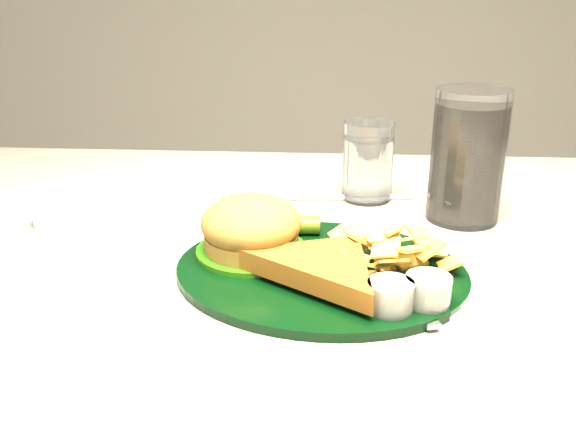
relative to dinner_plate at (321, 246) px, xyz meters
name	(u,v)px	position (x,y,z in m)	size (l,w,h in m)	color
dinner_plate	(321,246)	(0.00, 0.00, 0.00)	(0.29, 0.24, 0.07)	black
water_glass	(368,161)	(0.06, 0.23, 0.02)	(0.07, 0.07, 0.10)	silver
cola_glass	(468,156)	(0.17, 0.17, 0.05)	(0.09, 0.09, 0.16)	black
fork_napkin	(402,284)	(0.08, -0.02, -0.03)	(0.14, 0.18, 0.01)	white
ramekin	(49,215)	(-0.33, 0.11, -0.02)	(0.04, 0.04, 0.03)	white
wrapped_straw	(328,197)	(0.01, 0.22, -0.03)	(0.22, 0.08, 0.01)	white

